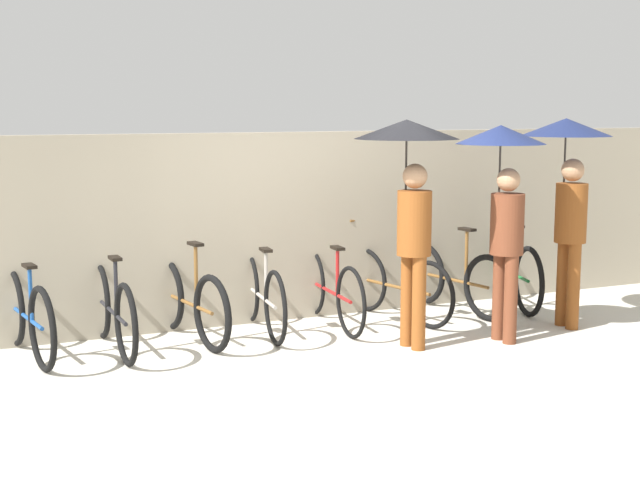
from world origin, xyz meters
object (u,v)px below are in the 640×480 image
object	(u,v)px
parked_bicycle_4	(330,290)
pedestrian_trailing	(568,168)
parked_bicycle_3	(261,295)
pedestrian_leading	(409,171)
parked_bicycle_1	(112,310)
parked_bicycle_0	(27,316)
parked_bicycle_5	(395,285)
parked_bicycle_7	(509,271)
parked_bicycle_6	(454,279)
pedestrian_center	(503,180)
parked_bicycle_2	(189,302)

from	to	relation	value
parked_bicycle_4	pedestrian_trailing	world-z (taller)	pedestrian_trailing
parked_bicycle_3	pedestrian_leading	bearing A→B (deg)	-127.93
parked_bicycle_1	parked_bicycle_3	xyz separation A→B (m)	(1.50, 0.09, -0.00)
parked_bicycle_0	parked_bicycle_1	size ratio (longest dim) A/B	0.96
parked_bicycle_5	pedestrian_trailing	bearing A→B (deg)	-136.34
parked_bicycle_7	pedestrian_trailing	size ratio (longest dim) A/B	0.84
parked_bicycle_4	parked_bicycle_7	bearing A→B (deg)	-86.26
parked_bicycle_1	parked_bicycle_5	world-z (taller)	parked_bicycle_5
parked_bicycle_4	parked_bicycle_6	xyz separation A→B (m)	(1.50, 0.00, -0.00)
pedestrian_trailing	pedestrian_center	bearing A→B (deg)	-164.46
parked_bicycle_3	parked_bicycle_5	distance (m)	1.50
parked_bicycle_0	parked_bicycle_6	size ratio (longest dim) A/B	1.00
parked_bicycle_0	parked_bicycle_1	world-z (taller)	parked_bicycle_0
parked_bicycle_4	pedestrian_leading	world-z (taller)	pedestrian_leading
parked_bicycle_0	pedestrian_trailing	distance (m)	5.44
parked_bicycle_2	parked_bicycle_5	world-z (taller)	parked_bicycle_5
parked_bicycle_5	pedestrian_trailing	distance (m)	2.14
parked_bicycle_1	parked_bicycle_3	distance (m)	1.50
parked_bicycle_1	pedestrian_trailing	size ratio (longest dim) A/B	0.85
parked_bicycle_7	pedestrian_center	xyz separation A→B (m)	(-0.98, -1.20, 1.16)
parked_bicycle_4	parked_bicycle_6	world-z (taller)	parked_bicycle_6
parked_bicycle_1	parked_bicycle_3	bearing A→B (deg)	-88.20
parked_bicycle_7	pedestrian_leading	xyz separation A→B (m)	(-1.91, -1.03, 1.26)
pedestrian_center	parked_bicycle_2	bearing A→B (deg)	154.99
parked_bicycle_3	pedestrian_center	xyz separation A→B (m)	(2.02, -1.20, 1.18)
parked_bicycle_0	pedestrian_center	distance (m)	4.59
parked_bicycle_4	pedestrian_leading	size ratio (longest dim) A/B	0.85
pedestrian_center	parked_bicycle_3	bearing A→B (deg)	147.63
parked_bicycle_2	pedestrian_leading	world-z (taller)	pedestrian_leading
parked_bicycle_4	parked_bicycle_5	xyz separation A→B (m)	(0.75, -0.04, -0.00)
parked_bicycle_0	parked_bicycle_7	bearing A→B (deg)	-98.56
parked_bicycle_7	pedestrian_center	world-z (taller)	pedestrian_center
pedestrian_center	parked_bicycle_6	bearing A→B (deg)	77.41
pedestrian_trailing	parked_bicycle_2	bearing A→B (deg)	168.15
parked_bicycle_0	parked_bicycle_4	distance (m)	3.00
parked_bicycle_1	parked_bicycle_2	xyz separation A→B (m)	(0.75, 0.08, -0.00)
parked_bicycle_1	parked_bicycle_7	distance (m)	4.50
parked_bicycle_1	parked_bicycle_2	bearing A→B (deg)	-85.20
parked_bicycle_0	parked_bicycle_3	world-z (taller)	parked_bicycle_0
parked_bicycle_1	parked_bicycle_2	distance (m)	0.75
pedestrian_leading	pedestrian_trailing	size ratio (longest dim) A/B	1.00
parked_bicycle_0	parked_bicycle_2	xyz separation A→B (m)	(1.50, 0.00, -0.01)
parked_bicycle_1	pedestrian_center	bearing A→B (deg)	-109.03
parked_bicycle_3	parked_bicycle_5	size ratio (longest dim) A/B	1.03
parked_bicycle_2	parked_bicycle_6	size ratio (longest dim) A/B	1.01
parked_bicycle_5	parked_bicycle_0	bearing A→B (deg)	75.74
parked_bicycle_0	parked_bicycle_1	distance (m)	0.76
parked_bicycle_3	parked_bicycle_4	distance (m)	0.75
parked_bicycle_6	pedestrian_leading	world-z (taller)	pedestrian_leading
parked_bicycle_3	parked_bicycle_1	bearing A→B (deg)	98.91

